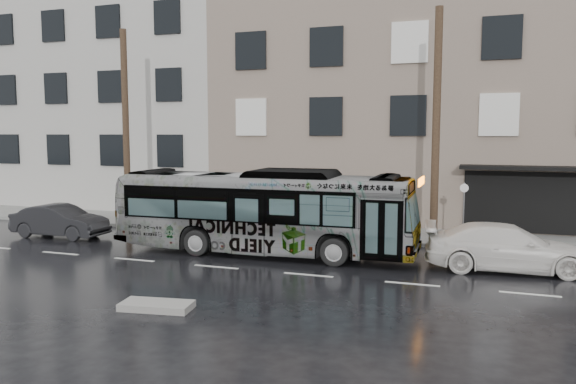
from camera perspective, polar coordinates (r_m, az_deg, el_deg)
name	(u,v)px	position (r m, az deg, el deg)	size (l,w,h in m)	color
ground	(246,252)	(21.14, -4.24, -6.09)	(120.00, 120.00, 0.00)	black
sidewalk	(289,229)	(25.61, 0.15, -3.77)	(90.00, 3.60, 0.15)	gray
building_taupe	(423,113)	(31.82, 13.51, 7.78)	(20.00, 12.00, 11.00)	gray
building_grey	(91,82)	(42.45, -19.37, 10.51)	(26.00, 15.00, 16.00)	#AFADA6
utility_pole_front	(436,127)	(22.31, 14.82, 6.39)	(0.30, 0.30, 9.00)	#4A3725
utility_pole_rear	(126,128)	(27.27, -16.15, 6.25)	(0.30, 0.30, 9.00)	#4A3725
sign_post	(463,214)	(22.46, 17.39, -2.14)	(0.06, 0.06, 2.40)	slate
bus	(264,212)	(20.61, -2.48, -2.00)	(2.61, 11.17, 3.11)	#B2B2B2
white_sedan	(507,247)	(19.52, 21.39, -5.27)	(2.10, 5.18, 1.50)	silver
dark_sedan	(60,221)	(25.85, -22.16, -2.75)	(1.46, 4.19, 1.38)	black
slush_pile	(157,306)	(14.82, -13.20, -11.18)	(1.80, 0.80, 0.18)	#9F9C97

